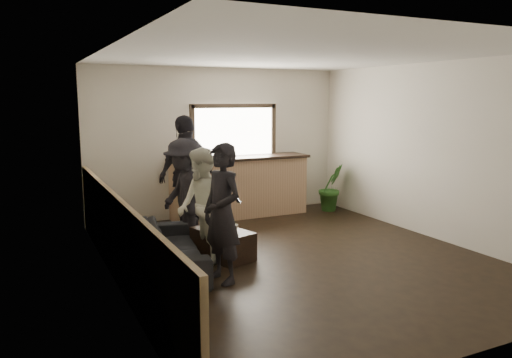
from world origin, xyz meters
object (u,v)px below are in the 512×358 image
potted_plant (331,187)px  person_d (187,174)px  person_b (202,207)px  coffee_table (223,244)px  person_c (185,195)px  sofa (170,248)px  cup_a (209,225)px  cup_b (234,228)px  person_a (222,214)px  bar_counter (239,183)px

potted_plant → person_d: size_ratio=0.48×
person_b → person_d: size_ratio=0.81×
coffee_table → person_c: 0.94m
sofa → cup_a: (0.66, 0.29, 0.16)m
cup_b → person_b: (-0.47, -0.00, 0.34)m
coffee_table → person_a: bearing=-112.1°
sofa → person_b: size_ratio=1.23×
person_b → person_c: (-0.00, 0.74, 0.03)m
cup_a → potted_plant: 3.65m
sofa → coffee_table: 0.81m
sofa → cup_b: size_ratio=17.93×
coffee_table → person_d: person_d is taller
coffee_table → person_d: (0.00, 1.56, 0.78)m
coffee_table → cup_b: cup_b is taller
cup_b → person_d: (-0.12, 1.70, 0.53)m
coffee_table → cup_b: bearing=-47.3°
cup_a → person_b: person_b is taller
bar_counter → cup_b: bearing=-115.7°
person_d → person_a: bearing=56.4°
person_a → person_b: (-0.00, 0.72, -0.06)m
cup_a → sofa: bearing=-156.2°
bar_counter → person_d: 1.45m
person_a → person_c: bearing=165.9°
bar_counter → person_b: bar_counter is taller
cup_a → cup_b: size_ratio=1.17×
coffee_table → potted_plant: 3.62m
person_b → potted_plant: bearing=119.5°
coffee_table → person_a: size_ratio=0.53×
potted_plant → person_b: bearing=-150.1°
bar_counter → cup_b: size_ratio=24.77×
cup_a → person_b: bearing=-125.3°
sofa → person_b: person_b is taller
bar_counter → cup_b: (-1.13, -2.34, -0.19)m
potted_plant → person_d: person_d is taller
person_c → cup_b: bearing=21.5°
person_a → cup_b: bearing=132.9°
person_b → person_c: 0.74m
bar_counter → person_c: bearing=-134.9°
person_d → person_c: bearing=44.5°
person_a → coffee_table: bearing=143.8°
cup_b → bar_counter: bearing=64.3°
bar_counter → person_a: bearing=-117.5°
bar_counter → potted_plant: 1.89m
sofa → person_b: bearing=-81.5°
sofa → person_b: 0.68m
coffee_table → cup_b: size_ratio=8.25×
person_d → person_b: bearing=53.0°
bar_counter → person_a: (-1.60, -3.07, 0.21)m
cup_a → person_a: person_a is taller
bar_counter → sofa: (-2.05, -2.34, -0.36)m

